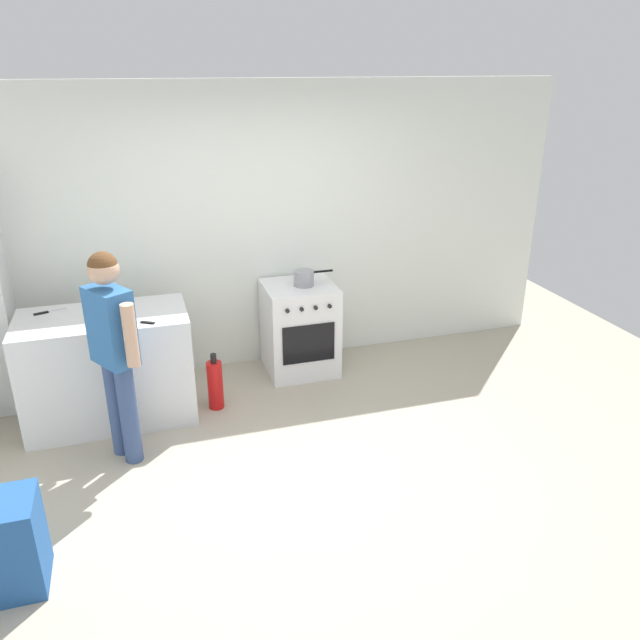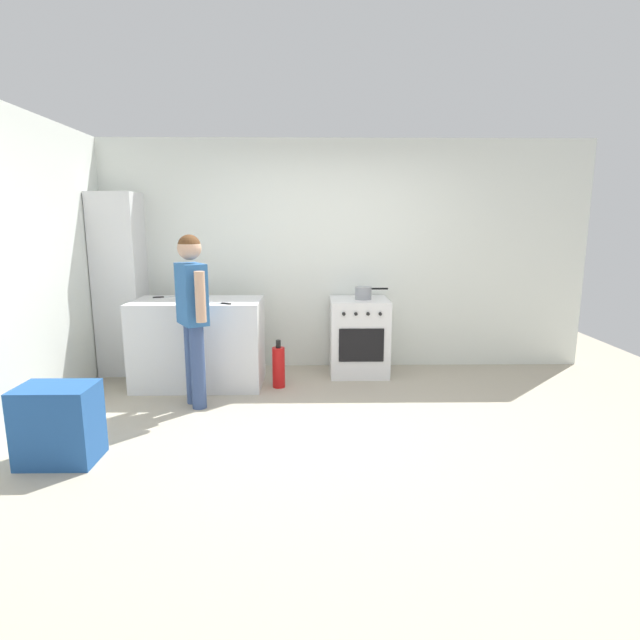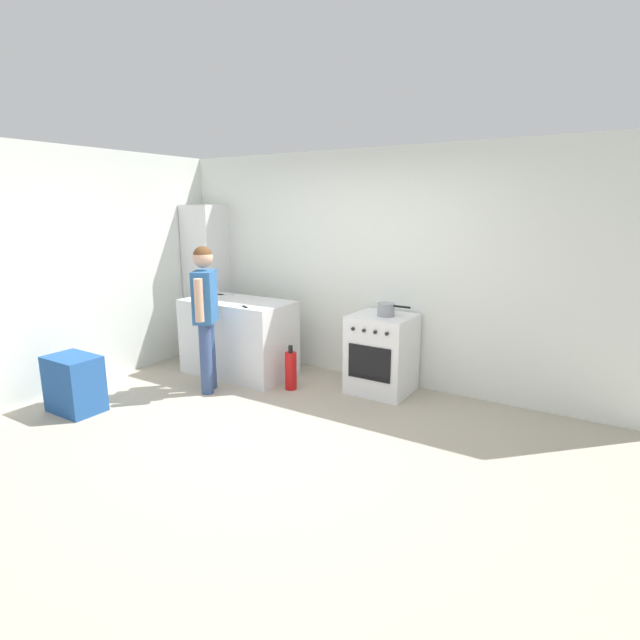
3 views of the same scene
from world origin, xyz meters
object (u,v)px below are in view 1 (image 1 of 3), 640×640
at_px(oven_left, 300,328).
at_px(fire_extinguisher, 215,384).
at_px(knife_utility, 49,312).
at_px(knife_carving, 136,322).
at_px(pot, 304,278).
at_px(person, 113,342).

height_order(oven_left, fire_extinguisher, oven_left).
relative_size(oven_left, knife_utility, 3.45).
relative_size(oven_left, knife_carving, 2.84).
bearing_deg(oven_left, pot, -22.39).
relative_size(knife_carving, fire_extinguisher, 0.60).
relative_size(knife_utility, person, 0.16).
xyz_separation_m(knife_utility, fire_extinguisher, (1.22, -0.29, -0.69)).
distance_m(person, fire_extinguisher, 1.15).
xyz_separation_m(pot, fire_extinguisher, (-0.91, -0.46, -0.70)).
distance_m(oven_left, person, 1.95).
distance_m(oven_left, fire_extinguisher, 1.01).
xyz_separation_m(oven_left, knife_utility, (-2.09, -0.18, 0.48)).
bearing_deg(person, knife_carving, 67.93).
bearing_deg(knife_carving, knife_utility, 147.86).
relative_size(knife_carving, person, 0.19).
bearing_deg(fire_extinguisher, knife_carving, -168.61).
xyz_separation_m(knife_carving, person, (-0.16, -0.40, 0.03)).
height_order(person, fire_extinguisher, person).
height_order(oven_left, person, person).
bearing_deg(knife_utility, oven_left, 5.03).
height_order(pot, knife_utility, pot).
height_order(knife_utility, knife_carving, same).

